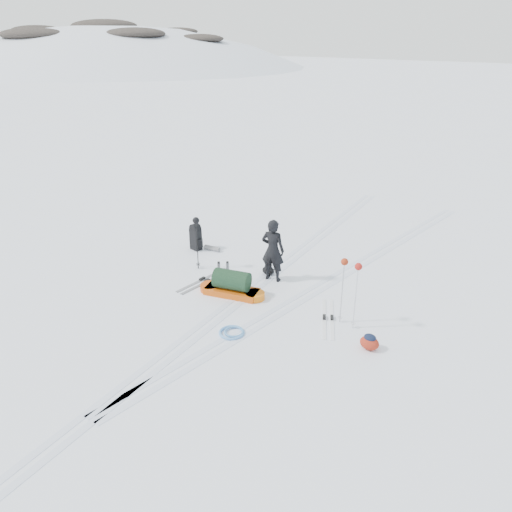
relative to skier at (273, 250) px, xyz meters
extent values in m
plane|color=white|center=(-0.11, -0.98, -0.81)|extent=(200.00, 200.00, 0.00)
ellipsoid|color=white|center=(-70.11, 54.02, -40.81)|extent=(143.00, 121.00, 93.50)
ellipsoid|color=black|center=(-70.11, 54.02, 5.54)|extent=(13.00, 10.00, 2.20)
ellipsoid|color=black|center=(-56.11, 48.02, 4.40)|extent=(10.40, 8.00, 1.76)
ellipsoid|color=black|center=(-83.11, 59.02, 4.60)|extent=(9.10, 7.00, 1.54)
ellipsoid|color=black|center=(-70.11, 40.02, 4.27)|extent=(11.70, 9.00, 1.98)
ellipsoid|color=black|center=(-61.11, 63.02, 4.64)|extent=(7.80, 6.00, 1.32)
ellipsoid|color=black|center=(-78.11, 46.02, 4.83)|extent=(9.88, 7.60, 1.67)
ellipsoid|color=black|center=(-50.11, 56.02, 3.65)|extent=(8.32, 6.40, 1.41)
ellipsoid|color=black|center=(-88.11, 50.02, 3.93)|extent=(7.80, 6.00, 1.32)
cube|color=silver|center=(-0.23, -0.98, -0.81)|extent=(1.40, 17.97, 0.01)
cube|color=silver|center=(0.01, -0.98, -0.81)|extent=(1.40, 17.97, 0.01)
cube|color=silver|center=(1.17, 1.02, -0.81)|extent=(2.09, 13.88, 0.01)
cube|color=silver|center=(1.41, 1.02, -0.81)|extent=(2.09, 13.88, 0.01)
imported|color=black|center=(0.00, 0.00, 0.00)|extent=(0.66, 0.50, 1.62)
cube|color=#C34B0B|center=(-0.37, -1.21, -0.73)|extent=(1.37, 0.83, 0.16)
cylinder|color=orange|center=(0.20, -1.07, -0.73)|extent=(0.57, 0.57, 0.16)
cylinder|color=#C9460B|center=(-0.94, -1.35, -0.73)|extent=(0.57, 0.57, 0.16)
cylinder|color=black|center=(-0.37, -1.21, -0.42)|extent=(0.94, 0.66, 0.47)
cube|color=black|center=(-2.86, 0.36, -0.50)|extent=(0.34, 0.27, 0.62)
cylinder|color=black|center=(-2.86, 0.36, -0.17)|extent=(0.33, 0.26, 0.30)
cube|color=black|center=(-2.70, 0.35, -0.59)|extent=(0.10, 0.17, 0.27)
cylinder|color=slate|center=(-2.42, 0.55, -0.74)|extent=(0.50, 0.18, 0.13)
cylinder|color=black|center=(-2.02, -0.52, -0.15)|extent=(0.03, 0.03, 1.33)
cylinder|color=black|center=(-1.96, -0.59, -0.15)|extent=(0.03, 0.03, 1.33)
torus|color=black|center=(-2.02, -0.52, -0.71)|extent=(0.11, 0.11, 0.01)
torus|color=black|center=(-1.96, -0.59, -0.71)|extent=(0.11, 0.11, 0.01)
sphere|color=black|center=(-1.99, -0.56, 0.54)|extent=(0.18, 0.18, 0.18)
cylinder|color=#ACAEB3|center=(2.31, -0.87, -0.10)|extent=(0.02, 0.02, 1.43)
cylinder|color=silver|center=(2.64, -0.91, -0.10)|extent=(0.02, 0.02, 1.43)
torus|color=#9EA0A4|center=(2.31, -0.87, -0.70)|extent=(0.10, 0.10, 0.01)
torus|color=#B1B2B9|center=(2.64, -0.91, -0.70)|extent=(0.10, 0.10, 0.01)
sphere|color=maroon|center=(2.31, -0.87, 0.64)|extent=(0.15, 0.15, 0.15)
sphere|color=maroon|center=(2.64, -0.91, 0.64)|extent=(0.15, 0.15, 0.15)
cube|color=gray|center=(-1.28, -1.06, -0.80)|extent=(0.25, 1.72, 0.02)
cube|color=#94989C|center=(-1.45, -1.04, -0.80)|extent=(0.25, 1.72, 0.02)
cube|color=black|center=(-1.28, -1.06, -0.77)|extent=(0.08, 0.18, 0.05)
cube|color=black|center=(-1.45, -1.04, -0.77)|extent=(0.08, 0.18, 0.05)
cube|color=silver|center=(1.96, -0.93, -0.80)|extent=(0.86, 1.53, 0.01)
cube|color=white|center=(2.11, -0.85, -0.80)|extent=(0.86, 1.53, 0.01)
cube|color=black|center=(1.96, -0.93, -0.77)|extent=(0.14, 0.18, 0.05)
cube|color=black|center=(2.11, -0.85, -0.77)|extent=(0.14, 0.18, 0.05)
torus|color=#5796D5|center=(0.65, -2.56, -0.78)|extent=(0.67, 0.67, 0.06)
torus|color=#508CC3|center=(0.68, -2.53, -0.77)|extent=(0.52, 0.52, 0.05)
ellipsoid|color=maroon|center=(3.23, -1.45, -0.67)|extent=(0.47, 0.42, 0.28)
ellipsoid|color=black|center=(3.23, -1.45, -0.54)|extent=(0.31, 0.28, 0.14)
cylinder|color=#5A5D62|center=(-1.37, -0.46, -0.67)|extent=(0.08, 0.08, 0.28)
cylinder|color=#585B60|center=(-1.22, -0.29, -0.68)|extent=(0.08, 0.08, 0.25)
cylinder|color=black|center=(-1.37, -0.46, -0.52)|extent=(0.07, 0.07, 0.03)
cylinder|color=black|center=(-1.22, -0.29, -0.54)|extent=(0.07, 0.07, 0.03)
ellipsoid|color=black|center=(-0.25, 0.19, -0.70)|extent=(0.35, 0.27, 0.21)
camera|label=1|loc=(6.08, -9.52, 4.99)|focal=35.00mm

